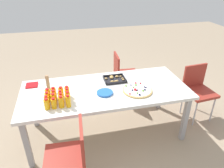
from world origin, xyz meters
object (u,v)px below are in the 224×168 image
object	(u,v)px
juice_bottle_8	(47,97)
juice_bottle_13	(54,93)
party_table	(105,93)
juice_bottle_9	(54,96)
fruit_pizza	(137,90)
chair_far_right	(123,72)
juice_bottle_10	(61,96)
juice_bottle_14	(61,92)
napkin_stack	(32,85)
chair_end	(198,88)
juice_bottle_5	(54,100)
juice_bottle_2	(61,102)
juice_bottle_12	(48,94)
juice_bottle_6	(61,99)
juice_bottle_11	(67,94)
snack_tray	(114,79)
juice_bottle_4	(47,101)
juice_bottle_0	(47,104)
juice_bottle_7	(68,97)
juice_bottle_1	(54,104)
cardboard_tube	(48,83)
juice_bottle_15	(67,91)
plate_stack	(105,93)
juice_bottle_3	(68,101)
chair_near_left	(71,153)

from	to	relation	value
juice_bottle_8	juice_bottle_13	xyz separation A→B (m)	(0.07, 0.08, 0.00)
party_table	juice_bottle_9	bearing A→B (deg)	-167.77
juice_bottle_8	fruit_pizza	size ratio (longest dim) A/B	0.36
chair_far_right	party_table	bearing A→B (deg)	-26.52
juice_bottle_8	juice_bottle_10	size ratio (longest dim) A/B	0.98
juice_bottle_14	napkin_stack	distance (m)	0.53
chair_end	chair_far_right	world-z (taller)	same
juice_bottle_5	chair_far_right	bearing A→B (deg)	43.63
juice_bottle_2	juice_bottle_8	size ratio (longest dim) A/B	1.07
chair_end	juice_bottle_12	distance (m)	2.18
chair_far_right	juice_bottle_9	size ratio (longest dim) A/B	5.80
juice_bottle_6	napkin_stack	distance (m)	0.64
juice_bottle_13	juice_bottle_8	bearing A→B (deg)	-133.45
juice_bottle_11	snack_tray	bearing A→B (deg)	27.93
chair_far_right	juice_bottle_8	world-z (taller)	juice_bottle_8
juice_bottle_8	snack_tray	world-z (taller)	juice_bottle_8
juice_bottle_14	juice_bottle_4	bearing A→B (deg)	-135.32
juice_bottle_13	juice_bottle_0	bearing A→B (deg)	-108.61
juice_bottle_0	juice_bottle_14	distance (m)	0.27
juice_bottle_7	fruit_pizza	bearing A→B (deg)	4.04
juice_bottle_6	chair_end	bearing A→B (deg)	8.21
juice_bottle_2	juice_bottle_4	world-z (taller)	juice_bottle_2
juice_bottle_7	party_table	bearing A→B (deg)	23.86
juice_bottle_11	juice_bottle_1	bearing A→B (deg)	-137.29
juice_bottle_12	cardboard_tube	distance (m)	0.23
chair_end	juice_bottle_12	bearing A→B (deg)	-1.26
juice_bottle_15	napkin_stack	size ratio (longest dim) A/B	0.90
party_table	juice_bottle_6	xyz separation A→B (m)	(-0.56, -0.21, 0.12)
juice_bottle_4	snack_tray	bearing A→B (deg)	25.52
juice_bottle_0	juice_bottle_6	distance (m)	0.17
juice_bottle_9	fruit_pizza	world-z (taller)	juice_bottle_9
juice_bottle_2	juice_bottle_11	size ratio (longest dim) A/B	0.95
juice_bottle_1	juice_bottle_14	bearing A→B (deg)	69.66
juice_bottle_15	napkin_stack	xyz separation A→B (m)	(-0.45, 0.37, -0.06)
juice_bottle_13	napkin_stack	distance (m)	0.48
cardboard_tube	plate_stack	bearing A→B (deg)	-21.93
juice_bottle_3	juice_bottle_13	xyz separation A→B (m)	(-0.16, 0.23, -0.00)
chair_near_left	juice_bottle_2	bearing A→B (deg)	9.36
juice_bottle_7	cardboard_tube	bearing A→B (deg)	121.82
chair_far_right	juice_bottle_3	xyz separation A→B (m)	(-0.98, -1.16, 0.29)
juice_bottle_4	juice_bottle_13	world-z (taller)	juice_bottle_13
chair_end	juice_bottle_2	world-z (taller)	juice_bottle_2
fruit_pizza	juice_bottle_2	bearing A→B (deg)	-171.77
party_table	juice_bottle_9	xyz separation A→B (m)	(-0.64, -0.14, 0.13)
juice_bottle_11	juice_bottle_7	bearing A→B (deg)	-88.57
juice_bottle_14	juice_bottle_10	bearing A→B (deg)	-95.20
plate_stack	juice_bottle_11	bearing A→B (deg)	-176.60
chair_near_left	juice_bottle_6	size ratio (longest dim) A/B	5.98
chair_end	juice_bottle_7	xyz separation A→B (m)	(-1.93, -0.29, 0.29)
juice_bottle_13	cardboard_tube	size ratio (longest dim) A/B	0.73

